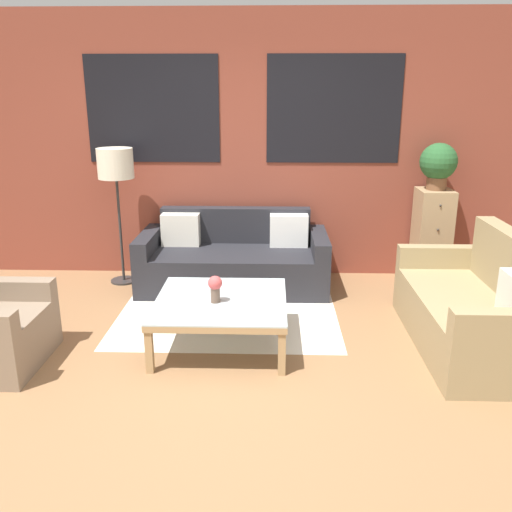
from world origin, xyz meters
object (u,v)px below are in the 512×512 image
floor_lamp (116,169)px  coffee_table (221,305)px  couch_dark (234,260)px  drawer_cabinet (431,236)px  flower_vase (215,287)px  settee_vintage (475,311)px  potted_plant (438,164)px

floor_lamp → coffee_table: bearing=-51.1°
couch_dark → drawer_cabinet: (2.09, 0.21, 0.22)m
drawer_cabinet → flower_vase: (-2.14, -1.67, 0.02)m
couch_dark → settee_vintage: bearing=-34.3°
couch_dark → drawer_cabinet: drawer_cabinet is taller
settee_vintage → potted_plant: bearing=87.4°
settee_vintage → floor_lamp: 3.66m
coffee_table → flower_vase: flower_vase is taller
coffee_table → potted_plant: size_ratio=2.17×
potted_plant → flower_vase: potted_plant is taller
drawer_cabinet → flower_vase: bearing=-142.0°
couch_dark → drawer_cabinet: bearing=5.7°
settee_vintage → potted_plant: 1.86m
potted_plant → settee_vintage: bearing=-92.6°
drawer_cabinet → flower_vase: drawer_cabinet is taller
settee_vintage → couch_dark: bearing=145.7°
settee_vintage → coffee_table: size_ratio=1.62×
floor_lamp → drawer_cabinet: 3.38m
settee_vintage → coffee_table: (-2.03, -0.02, 0.03)m
flower_vase → couch_dark: bearing=88.3°
settee_vintage → coffee_table: settee_vintage is taller
coffee_table → drawer_cabinet: (2.10, 1.60, 0.16)m
floor_lamp → potted_plant: 3.30m
coffee_table → floor_lamp: bearing=128.9°
coffee_table → drawer_cabinet: drawer_cabinet is taller
floor_lamp → drawer_cabinet: size_ratio=1.42×
settee_vintage → drawer_cabinet: (0.07, 1.58, 0.19)m
couch_dark → potted_plant: size_ratio=4.04×
couch_dark → potted_plant: (2.09, 0.21, 0.99)m
floor_lamp → settee_vintage: bearing=-24.5°
couch_dark → floor_lamp: size_ratio=1.35×
couch_dark → floor_lamp: 1.53m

